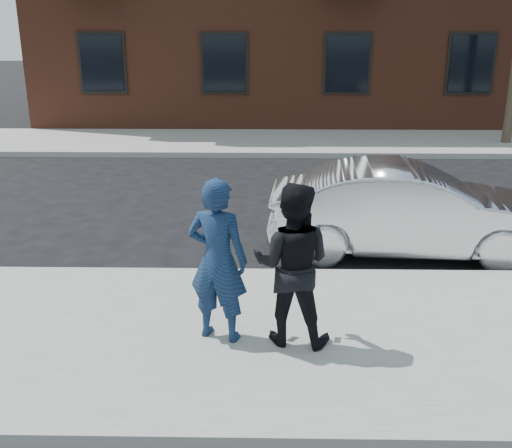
{
  "coord_description": "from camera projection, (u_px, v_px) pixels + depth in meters",
  "views": [
    {
      "loc": [
        -2.36,
        -6.15,
        3.45
      ],
      "look_at": [
        -2.48,
        0.4,
        1.22
      ],
      "focal_mm": 42.0,
      "sensor_mm": 36.0,
      "label": 1
    }
  ],
  "objects": [
    {
      "name": "man_hoodie",
      "position": [
        218.0,
        260.0,
        6.31
      ],
      "size": [
        0.76,
        0.61,
        1.81
      ],
      "rotation": [
        0.0,
        0.0,
        2.83
      ],
      "color": "navy",
      "rests_on": "near_sidewalk"
    },
    {
      "name": "man_peacoat",
      "position": [
        292.0,
        264.0,
        6.26
      ],
      "size": [
        0.97,
        0.82,
        1.77
      ],
      "rotation": [
        0.0,
        0.0,
        2.95
      ],
      "color": "black",
      "rests_on": "near_sidewalk"
    },
    {
      "name": "far_curb",
      "position": [
        356.0,
        156.0,
        15.81
      ],
      "size": [
        50.0,
        0.1,
        0.15
      ],
      "primitive_type": "cube",
      "color": "#999691",
      "rests_on": "ground"
    },
    {
      "name": "silver_sedan",
      "position": [
        409.0,
        210.0,
        9.15
      ],
      "size": [
        4.34,
        1.77,
        1.4
      ],
      "primitive_type": "imported",
      "rotation": [
        0.0,
        0.0,
        1.5
      ],
      "color": "silver",
      "rests_on": "ground"
    },
    {
      "name": "near_sidewalk",
      "position": [
        478.0,
        342.0,
        6.63
      ],
      "size": [
        50.0,
        3.5,
        0.15
      ],
      "primitive_type": "cube",
      "color": "gray",
      "rests_on": "ground"
    },
    {
      "name": "ground",
      "position": [
        470.0,
        337.0,
        6.89
      ],
      "size": [
        100.0,
        100.0,
        0.0
      ],
      "primitive_type": "plane",
      "color": "black",
      "rests_on": "ground"
    },
    {
      "name": "near_curb",
      "position": [
        435.0,
        276.0,
        8.33
      ],
      "size": [
        50.0,
        0.1,
        0.15
      ],
      "primitive_type": "cube",
      "color": "#999691",
      "rests_on": "ground"
    },
    {
      "name": "far_sidewalk",
      "position": [
        347.0,
        142.0,
        17.52
      ],
      "size": [
        50.0,
        3.5,
        0.15
      ],
      "primitive_type": "cube",
      "color": "gray",
      "rests_on": "ground"
    }
  ]
}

